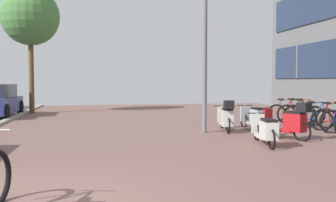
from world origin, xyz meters
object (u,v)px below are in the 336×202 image
Objects in this scene: bicycle_rack_09 at (296,114)px; lamp_post at (205,20)px; scooter_far at (255,118)px; bicycle_rack_06 at (333,120)px; bicycle_rack_10 at (285,113)px; street_tree at (30,17)px; bicycle_rack_07 at (316,118)px; scooter_mid at (266,130)px; bicycle_rack_08 at (304,115)px; scooter_near at (226,117)px; scooter_extra at (289,122)px.

bicycle_rack_09 is 0.22× the size of lamp_post.
scooter_far is at bearing -146.26° from bicycle_rack_09.
bicycle_rack_06 is 2.42m from scooter_far.
street_tree is at bearing 150.58° from bicycle_rack_10.
scooter_mid is at bearing -137.85° from bicycle_rack_07.
street_tree is at bearing 144.94° from bicycle_rack_08.
bicycle_rack_09 is 0.73× the size of scooter_near.
scooter_mid is at bearing -108.87° from scooter_far.
scooter_far is 3.40m from lamp_post.
bicycle_rack_07 is (-0.14, 0.69, -0.00)m from bicycle_rack_06.
lamp_post is at bearing -156.50° from bicycle_rack_09.
bicycle_rack_09 reaches higher than scooter_mid.
bicycle_rack_08 is 2.36m from scooter_far.
bicycle_rack_09 is at bearing 23.50° from lamp_post.
bicycle_rack_07 is 0.69m from bicycle_rack_08.
lamp_post reaches higher than street_tree.
bicycle_rack_10 is 12.40m from street_tree.
scooter_near is 0.30× the size of street_tree.
scooter_extra is at bearing 37.85° from scooter_mid.
scooter_near reaches higher than bicycle_rack_10.
street_tree is (-6.92, 8.11, 4.15)m from scooter_near.
street_tree reaches higher than bicycle_rack_09.
bicycle_rack_09 is 2.78m from scooter_far.
lamp_post is (-1.85, 1.64, 2.87)m from scooter_extra.
bicycle_rack_09 is 0.73× the size of scooter_far.
bicycle_rack_08 is 1.13× the size of bicycle_rack_10.
scooter_mid is 3.93m from lamp_post.
lamp_post is (-1.69, -0.20, 2.94)m from scooter_far.
lamp_post is at bearing 138.38° from scooter_extra.
scooter_near reaches higher than scooter_far.
street_tree is (-10.13, 7.78, 4.26)m from bicycle_rack_07.
lamp_post is (-0.78, 2.47, 2.96)m from scooter_mid.
bicycle_rack_09 is at bearing -32.07° from street_tree.
scooter_near is (-3.19, -1.02, 0.09)m from bicycle_rack_08.
bicycle_rack_08 is 3.35m from scooter_near.
lamp_post reaches higher than bicycle_rack_09.
lamp_post reaches higher than scooter_near.
bicycle_rack_06 is 0.97× the size of bicycle_rack_07.
scooter_near reaches higher than bicycle_rack_08.
scooter_extra is at bearing -149.09° from bicycle_rack_06.
bicycle_rack_09 reaches higher than bicycle_rack_10.
bicycle_rack_06 is 0.21× the size of street_tree.
bicycle_rack_09 is 5.30m from scooter_mid.
lamp_post is (-3.89, -1.06, 2.97)m from bicycle_rack_08.
bicycle_rack_10 is (-0.13, 2.74, -0.00)m from bicycle_rack_06.
lamp_post is 10.33m from street_tree.
bicycle_rack_06 is at bearing -12.23° from scooter_far.
scooter_far is at bearing -135.00° from bicycle_rack_10.
scooter_mid is 0.30× the size of street_tree.
bicycle_rack_08 is at bearing 17.69° from scooter_near.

